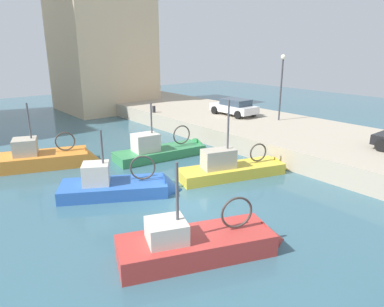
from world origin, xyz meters
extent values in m
plane|color=#386070|center=(0.00, 0.00, 0.00)|extent=(80.00, 80.00, 0.00)
cube|color=#ADA08C|center=(11.50, 0.00, 0.60)|extent=(9.00, 56.00, 1.20)
cube|color=#388951|center=(2.82, 6.47, 0.00)|extent=(5.80, 2.48, 1.13)
cone|color=#388951|center=(5.96, 6.11, 0.00)|extent=(1.08, 1.76, 1.67)
cube|color=#9E7A51|center=(2.82, 6.47, 0.51)|extent=(5.56, 2.31, 0.08)
cube|color=beige|center=(1.88, 6.58, 1.09)|extent=(1.58, 1.33, 1.08)
cylinder|color=#4C4C51|center=(2.32, 6.53, 1.98)|extent=(0.10, 0.10, 2.94)
torus|color=#3F3833|center=(4.39, 6.29, 1.23)|extent=(1.23, 0.22, 1.23)
sphere|color=white|center=(1.26, 7.67, 0.17)|extent=(0.32, 0.32, 0.32)
cube|color=#BC3833|center=(-2.27, -3.16, 0.00)|extent=(5.41, 3.49, 1.50)
cone|color=#BC3833|center=(0.44, -4.21, 0.00)|extent=(1.41, 1.81, 1.59)
cube|color=#9E7A51|center=(-2.27, -3.16, 0.67)|extent=(5.16, 3.29, 0.08)
cube|color=beige|center=(-3.19, -2.81, 1.07)|extent=(1.55, 1.50, 0.72)
cylinder|color=#4C4C51|center=(-2.85, -2.94, 2.01)|extent=(0.10, 0.10, 2.67)
torus|color=#3F3833|center=(-0.93, -3.68, 1.36)|extent=(1.10, 0.49, 1.14)
sphere|color=white|center=(-3.35, -1.70, 0.22)|extent=(0.32, 0.32, 0.32)
cube|color=gold|center=(3.89, 1.32, 0.00)|extent=(5.94, 3.24, 1.17)
cone|color=gold|center=(6.96, 0.38, 0.00)|extent=(1.29, 1.67, 1.47)
cube|color=#B2A893|center=(3.89, 1.32, 0.53)|extent=(5.69, 3.04, 0.08)
cube|color=#B7AD99|center=(3.15, 1.54, 1.07)|extent=(1.89, 1.39, 1.02)
cylinder|color=#4C4C51|center=(3.63, 1.40, 2.32)|extent=(0.10, 0.10, 3.58)
torus|color=#3F3833|center=(5.42, 0.85, 1.15)|extent=(1.00, 0.38, 1.02)
sphere|color=white|center=(2.51, 2.68, 0.18)|extent=(0.32, 0.32, 0.32)
cube|color=orange|center=(-3.49, 9.36, 0.00)|extent=(5.61, 3.69, 1.56)
cone|color=orange|center=(-0.70, 8.35, 0.00)|extent=(1.47, 2.03, 1.83)
cube|color=#B2A893|center=(-3.49, 9.36, 0.70)|extent=(5.36, 3.47, 0.08)
cube|color=#B7AD99|center=(-4.12, 9.59, 1.23)|extent=(1.59, 1.61, 0.97)
cylinder|color=#4C4C51|center=(-3.77, 9.46, 2.20)|extent=(0.10, 0.10, 2.99)
torus|color=#3F3833|center=(-2.11, 8.86, 1.37)|extent=(1.08, 0.46, 1.12)
sphere|color=white|center=(-4.59, 10.95, 0.23)|extent=(0.32, 0.32, 0.32)
cube|color=#2D60B7|center=(-2.02, 3.13, 0.00)|extent=(5.19, 4.08, 1.17)
cone|color=#2D60B7|center=(0.40, 1.76, 0.00)|extent=(1.64, 1.96, 1.74)
cube|color=#B2A893|center=(-2.02, 3.13, 0.53)|extent=(4.94, 3.85, 0.08)
cube|color=beige|center=(-2.68, 3.50, 1.06)|extent=(1.56, 1.54, 0.99)
cylinder|color=#4C4C51|center=(-2.38, 3.33, 1.82)|extent=(0.10, 0.10, 2.58)
torus|color=#3F3833|center=(-0.83, 2.46, 1.23)|extent=(1.07, 0.65, 1.19)
sphere|color=white|center=(-2.77, 4.77, 0.18)|extent=(0.32, 0.32, 0.32)
cube|color=silver|center=(11.78, 8.94, 1.76)|extent=(1.79, 3.93, 0.57)
cube|color=#384756|center=(11.78, 8.74, 2.29)|extent=(1.57, 2.20, 0.48)
cylinder|color=black|center=(10.89, 10.27, 1.52)|extent=(0.22, 0.64, 0.64)
cylinder|color=black|center=(12.67, 10.27, 1.52)|extent=(0.22, 0.64, 0.64)
cylinder|color=black|center=(10.88, 7.61, 1.52)|extent=(0.22, 0.64, 0.64)
cylinder|color=black|center=(12.66, 7.60, 1.52)|extent=(0.22, 0.64, 0.64)
cylinder|color=black|center=(10.56, -3.29, 1.52)|extent=(0.23, 0.64, 0.64)
cylinder|color=#2D2D33|center=(7.35, 14.00, 1.48)|extent=(0.28, 0.28, 0.55)
cylinder|color=#38383D|center=(13.00, 5.35, 3.45)|extent=(0.12, 0.12, 4.50)
sphere|color=#F2EACC|center=(13.00, 5.35, 5.85)|extent=(0.36, 0.36, 0.36)
cube|color=beige|center=(7.95, 24.42, 6.35)|extent=(8.56, 8.54, 12.71)
camera|label=1|loc=(-8.81, -11.00, 6.72)|focal=33.01mm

